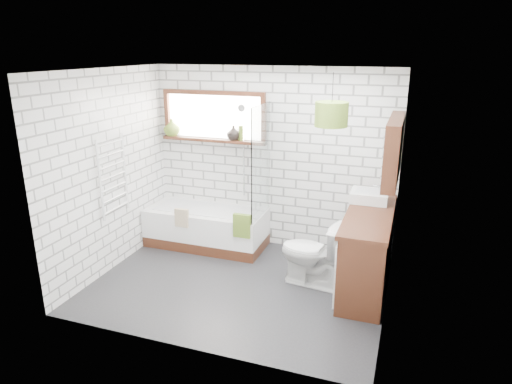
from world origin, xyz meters
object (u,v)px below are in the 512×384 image
(toilet, at_px, (313,253))
(pendant, at_px, (331,114))
(basin, at_px, (369,196))
(vanity, at_px, (368,250))
(bathtub, at_px, (207,227))

(toilet, height_order, pendant, pendant)
(basin, distance_m, pendant, 1.51)
(toilet, bearing_deg, vanity, 113.35)
(vanity, relative_size, basin, 3.64)
(bathtub, height_order, vanity, vanity)
(vanity, relative_size, pendant, 4.93)
(bathtub, height_order, pendant, pendant)
(bathtub, bearing_deg, pendant, -28.08)
(bathtub, bearing_deg, basin, -0.93)
(vanity, bearing_deg, pendant, -126.21)
(bathtub, height_order, toilet, toilet)
(pendant, bearing_deg, bathtub, 151.92)
(bathtub, relative_size, basin, 3.77)
(vanity, height_order, basin, basin)
(basin, bearing_deg, vanity, -81.73)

